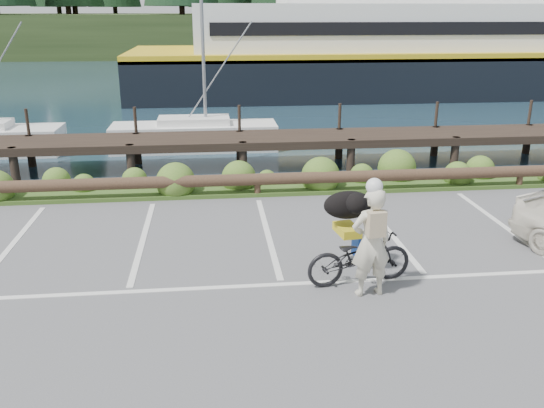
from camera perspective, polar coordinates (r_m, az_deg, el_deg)
The scene contains 7 objects.
ground at distance 10.39m, azimuth 0.69°, elevation -7.00°, with size 72.00×72.00×0.00m, color #525254.
harbor_backdrop at distance 87.94m, azimuth -5.36°, elevation 15.64°, with size 170.00×160.00×30.00m.
vegetation_strip at distance 15.30m, azimuth -1.66°, elevation 1.74°, with size 34.00×1.60×0.10m, color #3D5B21.
log_rail at distance 14.65m, azimuth -1.44°, elevation 0.76°, with size 32.00×0.30×0.60m, color #443021, non-canonical shape.
bicycle at distance 10.01m, azimuth 8.64°, elevation -5.19°, with size 0.65×1.86×0.98m, color black.
cyclist at distance 9.47m, azimuth 9.79°, elevation -3.77°, with size 0.68×0.44×1.86m, color beige.
dog at distance 10.25m, azimuth 7.56°, elevation -0.09°, with size 0.88×0.43×0.51m, color black.
Camera 1 is at (-1.13, -9.30, 4.50)m, focal length 38.00 mm.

